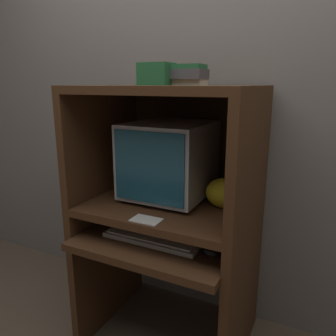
% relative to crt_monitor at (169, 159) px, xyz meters
% --- Properties ---
extents(wall_back, '(6.00, 0.06, 2.60)m').
position_rel_crt_monitor_xyz_m(wall_back, '(0.03, 0.32, 0.32)').
color(wall_back, gray).
rests_on(wall_back, ground_plane).
extents(desk_base, '(0.82, 0.70, 0.64)m').
position_rel_crt_monitor_xyz_m(desk_base, '(0.03, -0.10, -0.59)').
color(desk_base, '#4C2D19').
rests_on(desk_base, ground_plane).
extents(desk_monitor_shelf, '(0.82, 0.64, 0.14)m').
position_rel_crt_monitor_xyz_m(desk_monitor_shelf, '(0.03, -0.06, -0.23)').
color(desk_monitor_shelf, '#4C2D19').
rests_on(desk_monitor_shelf, desk_base).
extents(hutch_upper, '(0.82, 0.64, 0.56)m').
position_rel_crt_monitor_xyz_m(hutch_upper, '(0.03, -0.03, 0.17)').
color(hutch_upper, '#4C2D19').
rests_on(hutch_upper, desk_monitor_shelf).
extents(crt_monitor, '(0.39, 0.43, 0.38)m').
position_rel_crt_monitor_xyz_m(crt_monitor, '(0.00, 0.00, 0.00)').
color(crt_monitor, '#B2B2B7').
rests_on(crt_monitor, desk_monitor_shelf).
extents(keyboard, '(0.47, 0.13, 0.03)m').
position_rel_crt_monitor_xyz_m(keyboard, '(0.02, -0.23, -0.33)').
color(keyboard, beige).
rests_on(keyboard, desk_base).
extents(mouse, '(0.06, 0.04, 0.03)m').
position_rel_crt_monitor_xyz_m(mouse, '(0.31, -0.23, -0.33)').
color(mouse, '#28282B').
rests_on(mouse, desk_base).
extents(snack_bag, '(0.17, 0.13, 0.14)m').
position_rel_crt_monitor_xyz_m(snack_bag, '(0.30, -0.03, -0.13)').
color(snack_bag, gold).
rests_on(snack_bag, desk_monitor_shelf).
extents(book_stack, '(0.17, 0.13, 0.09)m').
position_rel_crt_monitor_xyz_m(book_stack, '(0.10, -0.01, 0.41)').
color(book_stack, beige).
rests_on(book_stack, hutch_upper).
extents(paper_card, '(0.13, 0.08, 0.00)m').
position_rel_crt_monitor_xyz_m(paper_card, '(0.05, -0.32, -0.20)').
color(paper_card, white).
rests_on(paper_card, desk_monitor_shelf).
extents(storage_box, '(0.14, 0.12, 0.10)m').
position_rel_crt_monitor_xyz_m(storage_box, '(-0.03, -0.06, 0.41)').
color(storage_box, '#236638').
rests_on(storage_box, hutch_upper).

